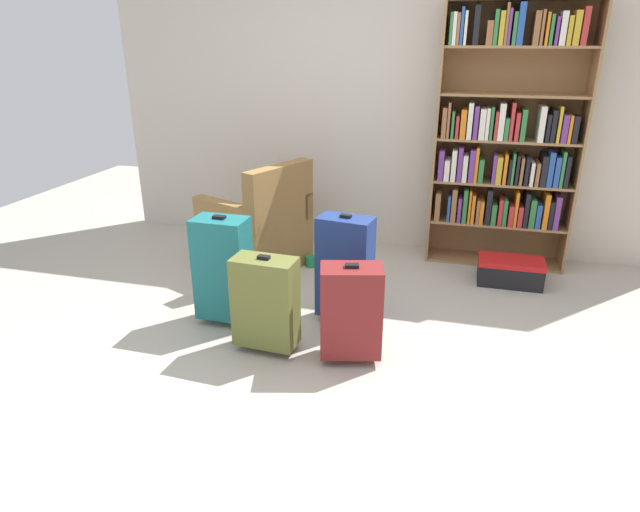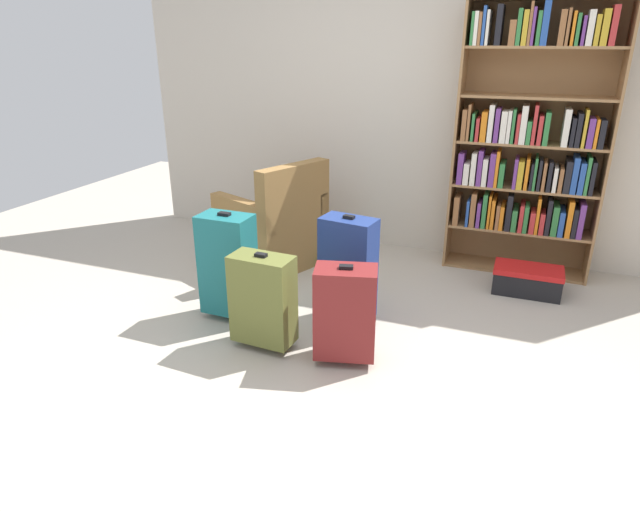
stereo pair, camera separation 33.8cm
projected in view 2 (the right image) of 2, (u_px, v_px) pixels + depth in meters
ground_plane at (325, 361)px, 3.28m from camera, size 8.90×8.90×0.00m
back_wall at (412, 103)px, 4.64m from camera, size 5.09×0.10×2.60m
bookshelf at (530, 142)px, 4.21m from camera, size 1.13×0.33×2.09m
armchair at (274, 228)px, 4.59m from camera, size 0.92×0.92×0.90m
mug at (325, 261)px, 4.62m from camera, size 0.12×0.08×0.10m
storage_box at (527, 279)px, 4.12m from camera, size 0.50×0.27×0.21m
suitcase_olive at (263, 299)px, 3.31m from camera, size 0.39×0.22×0.63m
suitcase_navy_blue at (348, 268)px, 3.59m from camera, size 0.38×0.25×0.76m
suitcase_teal at (228, 264)px, 3.66m from camera, size 0.35×0.23×0.76m
suitcase_dark_red at (345, 312)px, 3.16m from camera, size 0.40×0.30×0.62m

